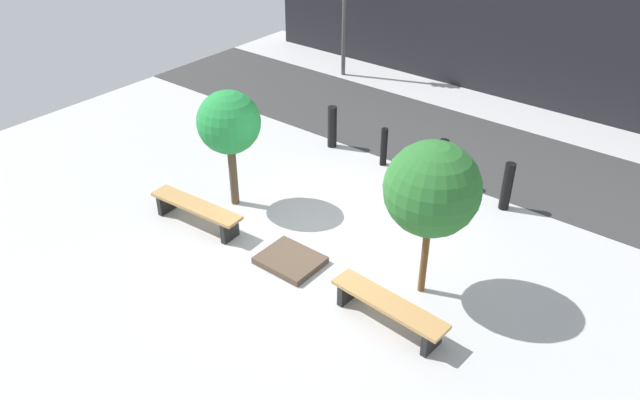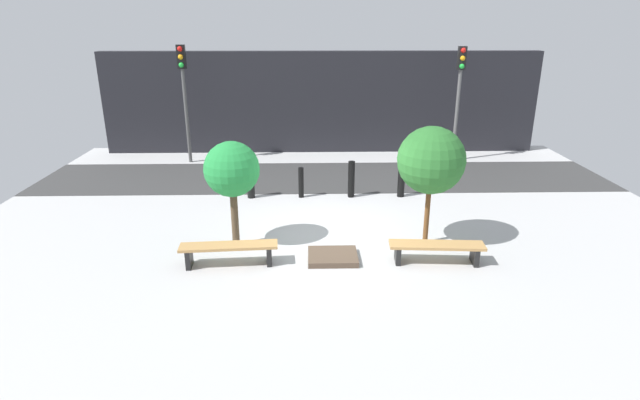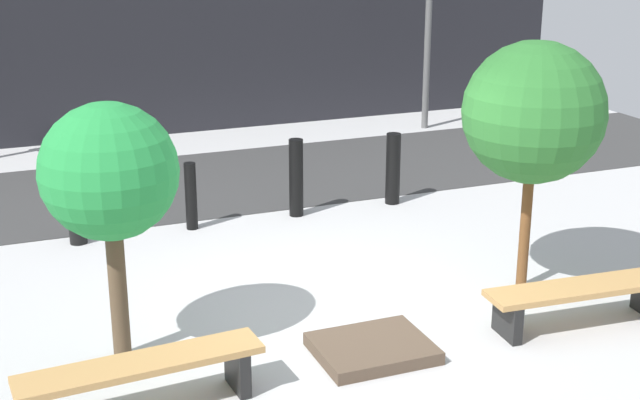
{
  "view_description": "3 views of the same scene",
  "coord_description": "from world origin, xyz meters",
  "px_view_note": "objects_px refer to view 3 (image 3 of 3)",
  "views": [
    {
      "loc": [
        5.76,
        -7.36,
        6.71
      ],
      "look_at": [
        0.39,
        -0.62,
        1.28
      ],
      "focal_mm": 35.0,
      "sensor_mm": 36.0,
      "label": 1
    },
    {
      "loc": [
        -0.5,
        -10.49,
        4.78
      ],
      "look_at": [
        -0.26,
        -0.46,
        1.16
      ],
      "focal_mm": 28.0,
      "sensor_mm": 36.0,
      "label": 2
    },
    {
      "loc": [
        -3.17,
        -7.64,
        3.89
      ],
      "look_at": [
        -0.46,
        -0.81,
        1.5
      ],
      "focal_mm": 50.0,
      "sensor_mm": 36.0,
      "label": 3
    }
  ],
  "objects_px": {
    "planter_bed": "(372,348)",
    "bollard_left": "(191,196)",
    "bollard_far_left": "(76,205)",
    "bench_right": "(581,296)",
    "bollard_center": "(296,178)",
    "bench_left": "(142,374)",
    "tree_behind_right_bench": "(534,113)",
    "bollard_right": "(393,169)",
    "tree_behind_left_bench": "(109,174)"
  },
  "relations": [
    {
      "from": "planter_bed",
      "to": "bollard_left",
      "type": "distance_m",
      "value": 4.05
    },
    {
      "from": "bollard_far_left",
      "to": "bench_right",
      "type": "bearing_deg",
      "value": -44.16
    },
    {
      "from": "planter_bed",
      "to": "bollard_center",
      "type": "distance_m",
      "value": 4.06
    },
    {
      "from": "bench_left",
      "to": "tree_behind_right_bench",
      "type": "height_order",
      "value": "tree_behind_right_bench"
    },
    {
      "from": "bollard_far_left",
      "to": "bollard_right",
      "type": "bearing_deg",
      "value": 0.0
    },
    {
      "from": "tree_behind_left_bench",
      "to": "bollard_far_left",
      "type": "relative_size",
      "value": 2.4
    },
    {
      "from": "bench_right",
      "to": "bollard_far_left",
      "type": "bearing_deg",
      "value": 139.78
    },
    {
      "from": "bench_right",
      "to": "bollard_center",
      "type": "distance_m",
      "value": 4.41
    },
    {
      "from": "bench_left",
      "to": "planter_bed",
      "type": "bearing_deg",
      "value": 1.38
    },
    {
      "from": "bollard_center",
      "to": "bollard_far_left",
      "type": "bearing_deg",
      "value": 180.0
    },
    {
      "from": "bollard_far_left",
      "to": "bollard_left",
      "type": "distance_m",
      "value": 1.43
    },
    {
      "from": "bench_right",
      "to": "bench_left",
      "type": "bearing_deg",
      "value": -176.06
    },
    {
      "from": "bench_left",
      "to": "planter_bed",
      "type": "xyz_separation_m",
      "value": [
        2.15,
        0.2,
        -0.28
      ]
    },
    {
      "from": "bollard_left",
      "to": "tree_behind_right_bench",
      "type": "bearing_deg",
      "value": -47.9
    },
    {
      "from": "bollard_far_left",
      "to": "tree_behind_left_bench",
      "type": "bearing_deg",
      "value": -90.06
    },
    {
      "from": "planter_bed",
      "to": "bollard_far_left",
      "type": "height_order",
      "value": "bollard_far_left"
    },
    {
      "from": "tree_behind_right_bench",
      "to": "bollard_right",
      "type": "relative_size",
      "value": 2.68
    },
    {
      "from": "bench_left",
      "to": "bench_right",
      "type": "distance_m",
      "value": 4.29
    },
    {
      "from": "planter_bed",
      "to": "bollard_far_left",
      "type": "xyz_separation_m",
      "value": [
        -2.14,
        3.97,
        0.43
      ]
    },
    {
      "from": "tree_behind_right_bench",
      "to": "bench_left",
      "type": "bearing_deg",
      "value": -166.88
    },
    {
      "from": "tree_behind_left_bench",
      "to": "bollard_right",
      "type": "xyz_separation_m",
      "value": [
        4.29,
        3.17,
        -1.25
      ]
    },
    {
      "from": "bollard_left",
      "to": "bollard_center",
      "type": "distance_m",
      "value": 1.43
    },
    {
      "from": "planter_bed",
      "to": "tree_behind_right_bench",
      "type": "bearing_deg",
      "value": 20.45
    },
    {
      "from": "bollard_far_left",
      "to": "bollard_center",
      "type": "xyz_separation_m",
      "value": [
        2.86,
        0.0,
        0.03
      ]
    },
    {
      "from": "bollard_center",
      "to": "bollard_left",
      "type": "bearing_deg",
      "value": 180.0
    },
    {
      "from": "bench_right",
      "to": "tree_behind_left_bench",
      "type": "bearing_deg",
      "value": 170.82
    },
    {
      "from": "bench_right",
      "to": "tree_behind_right_bench",
      "type": "height_order",
      "value": "tree_behind_right_bench"
    },
    {
      "from": "bollard_center",
      "to": "tree_behind_right_bench",
      "type": "bearing_deg",
      "value": -65.66
    },
    {
      "from": "bench_right",
      "to": "bollard_left",
      "type": "relative_size",
      "value": 2.26
    },
    {
      "from": "bench_left",
      "to": "tree_behind_right_bench",
      "type": "xyz_separation_m",
      "value": [
        4.29,
        1.0,
        1.6
      ]
    },
    {
      "from": "bollard_left",
      "to": "planter_bed",
      "type": "bearing_deg",
      "value": -79.79
    },
    {
      "from": "planter_bed",
      "to": "tree_behind_right_bench",
      "type": "height_order",
      "value": "tree_behind_right_bench"
    },
    {
      "from": "bench_right",
      "to": "planter_bed",
      "type": "distance_m",
      "value": 2.17
    },
    {
      "from": "bollard_center",
      "to": "planter_bed",
      "type": "bearing_deg",
      "value": -100.21
    },
    {
      "from": "planter_bed",
      "to": "bollard_right",
      "type": "bearing_deg",
      "value": 61.61
    },
    {
      "from": "bollard_left",
      "to": "bollard_center",
      "type": "bearing_deg",
      "value": 0.0
    },
    {
      "from": "bench_right",
      "to": "tree_behind_right_bench",
      "type": "bearing_deg",
      "value": 93.94
    },
    {
      "from": "bollard_center",
      "to": "tree_behind_left_bench",
      "type": "bearing_deg",
      "value": -132.1
    },
    {
      "from": "bench_right",
      "to": "planter_bed",
      "type": "relative_size",
      "value": 1.9
    },
    {
      "from": "bench_left",
      "to": "bollard_center",
      "type": "bearing_deg",
      "value": 51.58
    },
    {
      "from": "tree_behind_left_bench",
      "to": "bollard_left",
      "type": "distance_m",
      "value": 3.71
    },
    {
      "from": "bench_right",
      "to": "bollard_left",
      "type": "height_order",
      "value": "bollard_left"
    },
    {
      "from": "planter_bed",
      "to": "bollard_left",
      "type": "xyz_separation_m",
      "value": [
        -0.71,
        3.97,
        0.38
      ]
    },
    {
      "from": "bollard_right",
      "to": "tree_behind_right_bench",
      "type": "bearing_deg",
      "value": -89.94
    },
    {
      "from": "bollard_far_left",
      "to": "bollard_center",
      "type": "bearing_deg",
      "value": 0.0
    },
    {
      "from": "bench_left",
      "to": "bollard_far_left",
      "type": "xyz_separation_m",
      "value": [
        0.0,
        4.17,
        0.16
      ]
    },
    {
      "from": "tree_behind_left_bench",
      "to": "bench_left",
      "type": "bearing_deg",
      "value": -90.0
    },
    {
      "from": "bollard_far_left",
      "to": "bollard_left",
      "type": "relative_size",
      "value": 1.13
    },
    {
      "from": "bench_right",
      "to": "planter_bed",
      "type": "height_order",
      "value": "bench_right"
    },
    {
      "from": "bollard_far_left",
      "to": "bollard_center",
      "type": "distance_m",
      "value": 2.86
    }
  ]
}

